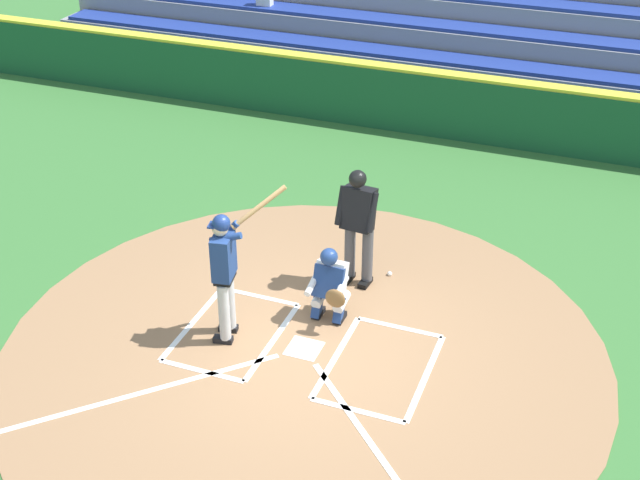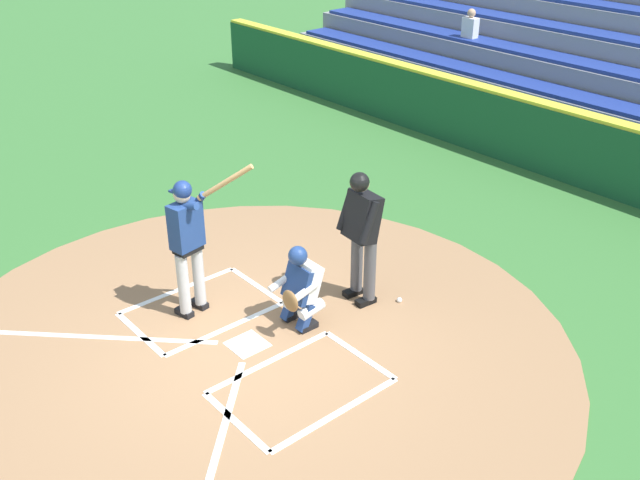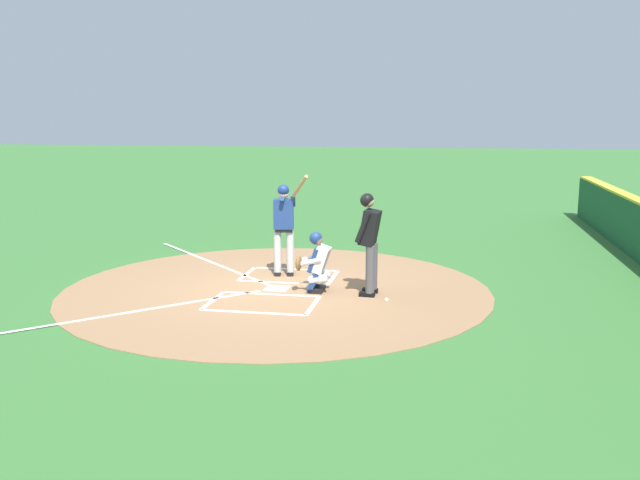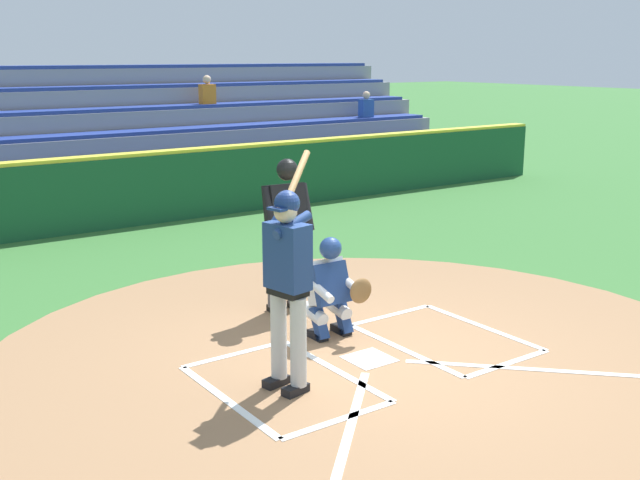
# 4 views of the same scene
# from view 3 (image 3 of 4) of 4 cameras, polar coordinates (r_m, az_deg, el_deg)

# --- Properties ---
(ground_plane) EXTENTS (120.00, 120.00, 0.00)m
(ground_plane) POSITION_cam_3_polar(r_m,az_deg,el_deg) (12.94, -3.62, -4.10)
(ground_plane) COLOR #387033
(dirt_circle) EXTENTS (8.00, 8.00, 0.01)m
(dirt_circle) POSITION_cam_3_polar(r_m,az_deg,el_deg) (12.94, -3.62, -4.07)
(dirt_circle) COLOR #99704C
(dirt_circle) RESTS_ON ground
(home_plate_and_chalk) EXTENTS (7.93, 4.91, 0.01)m
(home_plate_and_chalk) POSITION_cam_3_polar(r_m,az_deg,el_deg) (13.17, -7.34, -3.84)
(home_plate_and_chalk) COLOR white
(home_plate_and_chalk) RESTS_ON dirt_circle
(batter) EXTENTS (0.86, 0.85, 2.13)m
(batter) POSITION_cam_3_polar(r_m,az_deg,el_deg) (13.73, -3.01, 1.43)
(batter) COLOR #BCBCBC
(batter) RESTS_ON ground
(catcher) EXTENTS (0.59, 0.61, 1.13)m
(catcher) POSITION_cam_3_polar(r_m,az_deg,el_deg) (12.57, -0.29, -1.75)
(catcher) COLOR black
(catcher) RESTS_ON ground
(plate_umpire) EXTENTS (0.60, 0.45, 1.86)m
(plate_umpire) POSITION_cam_3_polar(r_m,az_deg,el_deg) (12.28, 4.17, 0.25)
(plate_umpire) COLOR #4C4C51
(plate_umpire) RESTS_ON ground
(baseball) EXTENTS (0.07, 0.07, 0.07)m
(baseball) POSITION_cam_3_polar(r_m,az_deg,el_deg) (12.08, 5.58, -4.99)
(baseball) COLOR white
(baseball) RESTS_ON ground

